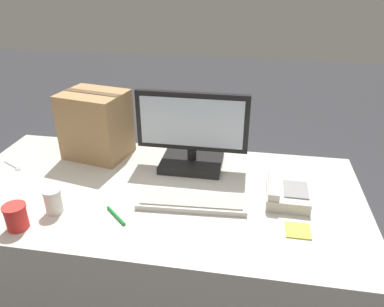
{
  "coord_description": "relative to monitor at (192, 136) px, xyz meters",
  "views": [
    {
      "loc": [
        0.4,
        -1.35,
        1.64
      ],
      "look_at": [
        0.15,
        0.09,
        0.89
      ],
      "focal_mm": 35.0,
      "sensor_mm": 36.0,
      "label": 1
    }
  ],
  "objects": [
    {
      "name": "keyboard",
      "position": [
        0.06,
        -0.33,
        -0.15
      ],
      "size": [
        0.46,
        0.17,
        0.03
      ],
      "rotation": [
        0.0,
        0.0,
        0.06
      ],
      "color": "beige",
      "rests_on": "office_desk"
    },
    {
      "name": "paper_cup_left",
      "position": [
        -0.56,
        -0.6,
        -0.11
      ],
      "size": [
        0.09,
        0.09,
        0.1
      ],
      "color": "red",
      "rests_on": "office_desk"
    },
    {
      "name": "sticky_note_pad",
      "position": [
        0.48,
        -0.44,
        -0.16
      ],
      "size": [
        0.09,
        0.09,
        0.01
      ],
      "color": "#E5DB4C",
      "rests_on": "office_desk"
    },
    {
      "name": "office_desk",
      "position": [
        -0.12,
        -0.25,
        -0.53
      ],
      "size": [
        1.8,
        0.9,
        0.74
      ],
      "color": "beige",
      "rests_on": "ground_plane"
    },
    {
      "name": "pen_marker",
      "position": [
        -0.22,
        -0.47,
        -0.15
      ],
      "size": [
        0.11,
        0.11,
        0.01
      ],
      "rotation": [
        0.0,
        0.0,
        2.39
      ],
      "color": "#198C33",
      "rests_on": "office_desk"
    },
    {
      "name": "cardboard_box",
      "position": [
        -0.5,
        0.04,
        0.01
      ],
      "size": [
        0.34,
        0.3,
        0.34
      ],
      "rotation": [
        0.0,
        0.0,
        -0.2
      ],
      "color": "tan",
      "rests_on": "office_desk"
    },
    {
      "name": "desk_phone",
      "position": [
        0.44,
        -0.23,
        -0.13
      ],
      "size": [
        0.18,
        0.22,
        0.08
      ],
      "rotation": [
        0.0,
        0.0,
        -0.02
      ],
      "color": "beige",
      "rests_on": "office_desk"
    },
    {
      "name": "paper_cup_right",
      "position": [
        -0.48,
        -0.48,
        -0.11
      ],
      "size": [
        0.07,
        0.07,
        0.1
      ],
      "color": "white",
      "rests_on": "office_desk"
    },
    {
      "name": "spoon",
      "position": [
        -0.85,
        -0.17,
        -0.16
      ],
      "size": [
        0.13,
        0.08,
        0.0
      ],
      "rotation": [
        0.0,
        0.0,
        5.81
      ],
      "color": "#B2B2B7",
      "rests_on": "office_desk"
    },
    {
      "name": "monitor",
      "position": [
        0.0,
        0.0,
        0.0
      ],
      "size": [
        0.53,
        0.25,
        0.37
      ],
      "color": "black",
      "rests_on": "office_desk"
    }
  ]
}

